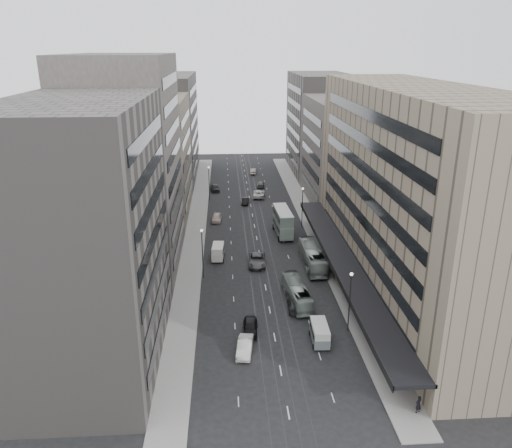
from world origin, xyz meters
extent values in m
plane|color=black|center=(0.00, 0.00, 0.00)|extent=(220.00, 220.00, 0.00)
cube|color=gray|center=(12.00, 37.50, 0.07)|extent=(4.00, 125.00, 0.15)
cube|color=gray|center=(-12.00, 37.50, 0.07)|extent=(4.00, 125.00, 0.15)
cube|color=gray|center=(21.50, 8.00, 15.00)|extent=(15.00, 60.00, 30.00)
cube|color=black|center=(12.00, 8.00, 4.00)|extent=(4.40, 60.00, 0.50)
cube|color=#48423E|center=(21.50, 52.00, 12.00)|extent=(15.00, 28.00, 24.00)
cube|color=#625D58|center=(21.50, 82.00, 14.00)|extent=(15.00, 32.00, 28.00)
cube|color=#625D58|center=(-21.50, -8.00, 15.00)|extent=(15.00, 28.00, 30.00)
cube|color=#48423E|center=(-21.50, 19.00, 17.00)|extent=(15.00, 26.00, 34.00)
cube|color=gray|center=(-21.50, 46.00, 12.50)|extent=(15.00, 28.00, 25.00)
cube|color=#625D58|center=(-21.50, 79.00, 14.00)|extent=(15.00, 38.00, 28.00)
cylinder|color=#262628|center=(9.70, -5.00, 4.00)|extent=(0.16, 0.16, 8.00)
sphere|color=silver|center=(9.70, -5.00, 8.10)|extent=(0.44, 0.44, 0.44)
cylinder|color=#262628|center=(9.70, 35.00, 4.00)|extent=(0.16, 0.16, 8.00)
sphere|color=silver|center=(9.70, 35.00, 8.10)|extent=(0.44, 0.44, 0.44)
cylinder|color=#262628|center=(-9.70, 12.00, 4.00)|extent=(0.16, 0.16, 8.00)
sphere|color=silver|center=(-9.70, 12.00, 8.10)|extent=(0.44, 0.44, 0.44)
cylinder|color=#262628|center=(-9.70, 55.00, 4.00)|extent=(0.16, 0.16, 8.00)
sphere|color=silver|center=(-9.70, 55.00, 8.10)|extent=(0.44, 0.44, 0.44)
imported|color=gray|center=(4.13, 3.14, 1.46)|extent=(3.42, 10.67, 2.92)
imported|color=#909B94|center=(8.50, 15.37, 1.72)|extent=(3.03, 12.40, 3.45)
cube|color=slate|center=(5.23, 30.53, 1.73)|extent=(3.12, 9.56, 2.41)
cube|color=slate|center=(5.23, 30.53, 3.98)|extent=(3.05, 9.18, 2.10)
cube|color=silver|center=(5.23, 30.53, 5.09)|extent=(3.12, 9.56, 0.13)
cylinder|color=black|center=(4.10, 27.07, 0.52)|extent=(0.35, 1.06, 1.05)
cylinder|color=black|center=(6.72, 27.21, 0.52)|extent=(0.35, 1.06, 1.05)
cylinder|color=black|center=(3.74, 33.85, 0.52)|extent=(0.35, 1.06, 1.05)
cylinder|color=black|center=(6.36, 33.99, 0.52)|extent=(0.35, 1.06, 1.05)
cube|color=slate|center=(5.49, -7.48, 0.95)|extent=(2.08, 4.70, 1.21)
cube|color=silver|center=(5.49, -7.48, 2.03)|extent=(2.04, 4.60, 0.95)
cylinder|color=black|center=(4.48, -8.98, 0.35)|extent=(0.21, 0.70, 0.69)
cylinder|color=black|center=(6.42, -9.04, 0.35)|extent=(0.21, 0.70, 0.69)
cylinder|color=black|center=(4.57, -5.92, 0.35)|extent=(0.21, 0.70, 0.69)
cylinder|color=black|center=(6.51, -5.98, 0.35)|extent=(0.21, 0.70, 0.69)
cube|color=beige|center=(-7.38, 19.23, 0.99)|extent=(2.19, 4.35, 1.30)
cube|color=silver|center=(-7.38, 19.23, 2.15)|extent=(2.15, 4.26, 1.02)
cylinder|color=black|center=(-8.42, 17.91, 0.34)|extent=(0.24, 0.69, 0.68)
cylinder|color=black|center=(-6.53, 17.78, 0.34)|extent=(0.24, 0.69, 0.68)
cylinder|color=black|center=(-8.23, 20.69, 0.34)|extent=(0.24, 0.69, 0.68)
cylinder|color=black|center=(-6.33, 20.56, 0.34)|extent=(0.24, 0.69, 0.68)
imported|color=black|center=(-3.06, -4.67, 0.81)|extent=(2.26, 4.88, 1.62)
imported|color=silver|center=(-3.94, -9.13, 0.82)|extent=(2.40, 5.14, 1.63)
imported|color=#4E4E50|center=(-0.78, 16.51, 0.86)|extent=(3.12, 6.30, 1.72)
imported|color=#29292C|center=(3.56, 1.08, 0.72)|extent=(2.28, 5.06, 1.44)
imported|color=beige|center=(-7.84, 39.33, 0.84)|extent=(2.22, 5.00, 1.67)
imported|color=black|center=(-1.21, 51.44, 0.71)|extent=(2.01, 4.46, 1.42)
imported|color=silver|center=(2.34, 56.88, 0.85)|extent=(3.46, 6.39, 1.70)
imported|color=#575659|center=(3.51, 66.40, 0.69)|extent=(2.29, 4.89, 1.38)
imported|color=#252527|center=(-8.50, 63.08, 0.85)|extent=(2.58, 5.17, 1.69)
imported|color=#B3A994|center=(2.43, 80.91, 0.75)|extent=(2.16, 4.70, 1.49)
imported|color=black|center=(13.02, -20.95, 1.13)|extent=(0.85, 0.75, 1.95)
camera|label=1|loc=(-5.92, -60.86, 35.03)|focal=35.00mm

